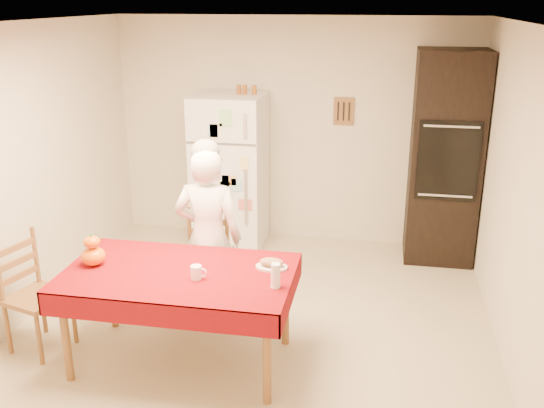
% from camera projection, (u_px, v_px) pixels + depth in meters
% --- Properties ---
extents(floor, '(4.50, 4.50, 0.00)m').
position_uv_depth(floor, '(252.00, 333.00, 5.09)').
color(floor, tan).
rests_on(floor, ground).
extents(room_shell, '(4.02, 4.52, 2.51)m').
position_uv_depth(room_shell, '(250.00, 145.00, 4.57)').
color(room_shell, beige).
rests_on(room_shell, ground).
extents(refrigerator, '(0.75, 0.74, 1.70)m').
position_uv_depth(refrigerator, '(230.00, 172.00, 6.68)').
color(refrigerator, white).
rests_on(refrigerator, floor).
extents(oven_cabinet, '(0.70, 0.62, 2.20)m').
position_uv_depth(oven_cabinet, '(445.00, 158.00, 6.24)').
color(oven_cabinet, black).
rests_on(oven_cabinet, floor).
extents(dining_table, '(1.70, 1.00, 0.76)m').
position_uv_depth(dining_table, '(179.00, 280.00, 4.49)').
color(dining_table, brown).
rests_on(dining_table, floor).
extents(chair_far, '(0.47, 0.46, 0.95)m').
position_uv_depth(chair_far, '(204.00, 260.00, 5.26)').
color(chair_far, brown).
rests_on(chair_far, floor).
extents(chair_left, '(0.50, 0.52, 0.95)m').
position_uv_depth(chair_left, '(31.00, 289.00, 4.75)').
color(chair_left, brown).
rests_on(chair_left, floor).
extents(seated_woman, '(0.57, 0.38, 1.56)m').
position_uv_depth(seated_woman, '(208.00, 238.00, 5.04)').
color(seated_woman, white).
rests_on(seated_woman, floor).
extents(coffee_mug, '(0.08, 0.08, 0.10)m').
position_uv_depth(coffee_mug, '(196.00, 272.00, 4.33)').
color(coffee_mug, white).
rests_on(coffee_mug, dining_table).
extents(pumpkin_lower, '(0.19, 0.19, 0.14)m').
position_uv_depth(pumpkin_lower, '(93.00, 256.00, 4.55)').
color(pumpkin_lower, red).
rests_on(pumpkin_lower, dining_table).
extents(pumpkin_upper, '(0.12, 0.12, 0.09)m').
position_uv_depth(pumpkin_upper, '(92.00, 242.00, 4.52)').
color(pumpkin_upper, '#DB6005').
rests_on(pumpkin_upper, pumpkin_lower).
extents(wine_glass, '(0.07, 0.07, 0.18)m').
position_uv_depth(wine_glass, '(276.00, 276.00, 4.20)').
color(wine_glass, white).
rests_on(wine_glass, dining_table).
extents(bread_plate, '(0.24, 0.24, 0.02)m').
position_uv_depth(bread_plate, '(272.00, 267.00, 4.51)').
color(bread_plate, silver).
rests_on(bread_plate, dining_table).
extents(bread_loaf, '(0.18, 0.10, 0.06)m').
position_uv_depth(bread_loaf, '(272.00, 262.00, 4.50)').
color(bread_loaf, '#98724A').
rests_on(bread_loaf, bread_plate).
extents(spice_jar_left, '(0.05, 0.05, 0.10)m').
position_uv_depth(spice_jar_left, '(239.00, 89.00, 6.41)').
color(spice_jar_left, brown).
rests_on(spice_jar_left, refrigerator).
extents(spice_jar_mid, '(0.05, 0.05, 0.10)m').
position_uv_depth(spice_jar_mid, '(245.00, 90.00, 6.40)').
color(spice_jar_mid, brown).
rests_on(spice_jar_mid, refrigerator).
extents(spice_jar_right, '(0.05, 0.05, 0.10)m').
position_uv_depth(spice_jar_right, '(254.00, 90.00, 6.38)').
color(spice_jar_right, '#95521B').
rests_on(spice_jar_right, refrigerator).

